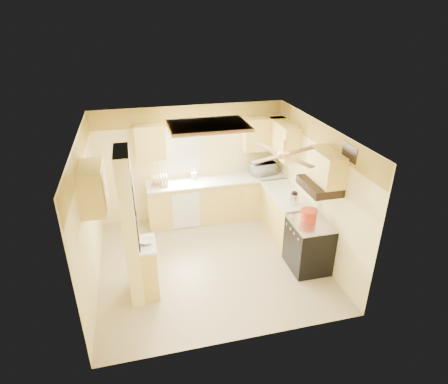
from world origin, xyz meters
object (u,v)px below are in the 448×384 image
object	(u,v)px
dutch_oven	(309,215)
stove	(308,245)
kettle	(294,199)
microwave	(263,168)
bowl	(147,241)

from	to	relation	value
dutch_oven	stove	bearing A→B (deg)	-91.54
kettle	microwave	bearing A→B (deg)	93.50
microwave	bowl	size ratio (longest dim) A/B	2.30
bowl	kettle	size ratio (longest dim) A/B	0.89
stove	bowl	distance (m)	2.84
bowl	microwave	bearing A→B (deg)	38.94
microwave	kettle	size ratio (longest dim) A/B	2.05
kettle	bowl	bearing A→B (deg)	-166.63
kettle	dutch_oven	bearing A→B (deg)	-86.76
microwave	bowl	world-z (taller)	microwave
kettle	stove	bearing A→B (deg)	-87.58
microwave	kettle	world-z (taller)	microwave
dutch_oven	bowl	bearing A→B (deg)	-178.13
stove	kettle	distance (m)	0.91
microwave	dutch_oven	distance (m)	2.07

